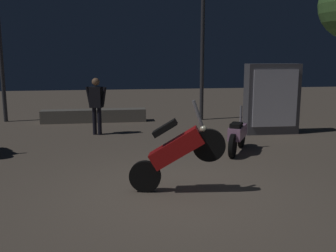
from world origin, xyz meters
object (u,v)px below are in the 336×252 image
at_px(person_rider_beside, 96,101).
at_px(kiosk_billboard, 272,99).
at_px(motorcycle_pink_parked_left, 238,135).
at_px(streetlamp_near, 203,25).
at_px(motorcycle_red_foreground, 176,151).

relative_size(person_rider_beside, kiosk_billboard, 0.81).
bearing_deg(kiosk_billboard, motorcycle_pink_parked_left, 51.09).
height_order(motorcycle_pink_parked_left, streetlamp_near, streetlamp_near).
bearing_deg(kiosk_billboard, person_rider_beside, -5.00).
bearing_deg(motorcycle_pink_parked_left, person_rider_beside, 82.72).
distance_m(motorcycle_pink_parked_left, person_rider_beside, 4.39).
bearing_deg(streetlamp_near, person_rider_beside, -149.78).
relative_size(motorcycle_red_foreground, motorcycle_pink_parked_left, 1.10).
bearing_deg(motorcycle_red_foreground, person_rider_beside, 119.63).
relative_size(motorcycle_pink_parked_left, kiosk_billboard, 0.71).
height_order(person_rider_beside, streetlamp_near, streetlamp_near).
bearing_deg(motorcycle_pink_parked_left, motorcycle_red_foreground, 172.41).
bearing_deg(kiosk_billboard, motorcycle_red_foreground, 52.67).
distance_m(motorcycle_red_foreground, kiosk_billboard, 5.91).
xyz_separation_m(motorcycle_pink_parked_left, streetlamp_near, (0.23, 4.78, 2.94)).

